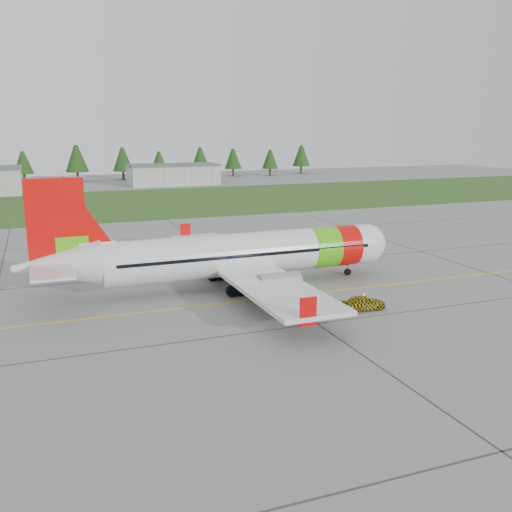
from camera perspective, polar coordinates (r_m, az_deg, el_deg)
name	(u,v)px	position (r m, az deg, el deg)	size (l,w,h in m)	color
ground	(198,340)	(43.47, -5.80, -8.34)	(320.00, 320.00, 0.00)	gray
aircraft	(237,255)	(56.30, -1.96, 0.11)	(37.54, 34.42, 11.38)	silver
follow_me_car	(364,289)	(50.35, 10.78, -3.25)	(1.54, 1.30, 3.82)	gold
grass_strip	(93,205)	(122.67, -15.96, 4.97)	(320.00, 50.00, 0.03)	#30561E
taxi_guideline	(174,309)	(50.80, -8.18, -5.25)	(120.00, 0.25, 0.02)	gold
hangar_east	(173,175)	(161.68, -8.30, 8.02)	(24.00, 12.00, 5.20)	#A8A8A3
treeline	(74,164)	(177.85, -17.75, 8.75)	(160.00, 8.00, 10.00)	#1C3F14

